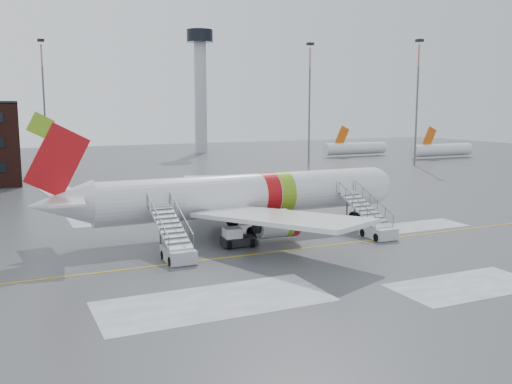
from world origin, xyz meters
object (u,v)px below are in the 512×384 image
airliner (237,196)px  pushback_tug (236,238)px  airstair_fwd (373,225)px  airstair_aft (175,245)px

airliner → pushback_tug: 6.01m
airstair_fwd → airliner: bearing=148.0°
airstair_aft → airstair_fwd: bearing=0.0°
airstair_fwd → pushback_tug: 12.78m
pushback_tug → airstair_fwd: bearing=-7.4°
airstair_aft → airliner: bearing=39.5°
airliner → airstair_fwd: bearing=-32.0°
airstair_aft → pushback_tug: 5.97m
airstair_aft → pushback_tug: size_ratio=2.63×
airliner → airstair_fwd: airliner is taller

